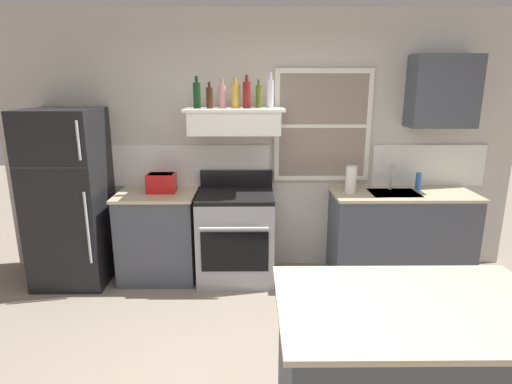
# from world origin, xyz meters

# --- Properties ---
(back_wall) EXTENTS (5.40, 0.11, 2.70)m
(back_wall) POSITION_xyz_m (0.03, 2.23, 1.35)
(back_wall) COLOR beige
(back_wall) RESTS_ON ground_plane
(refrigerator) EXTENTS (0.70, 0.72, 1.75)m
(refrigerator) POSITION_xyz_m (-1.90, 1.84, 0.87)
(refrigerator) COLOR black
(refrigerator) RESTS_ON ground_plane
(counter_left_of_stove) EXTENTS (0.79, 0.63, 0.91)m
(counter_left_of_stove) POSITION_xyz_m (-1.05, 1.90, 0.46)
(counter_left_of_stove) COLOR #474C56
(counter_left_of_stove) RESTS_ON ground_plane
(toaster) EXTENTS (0.30, 0.20, 0.19)m
(toaster) POSITION_xyz_m (-1.00, 1.93, 1.01)
(toaster) COLOR red
(toaster) RESTS_ON counter_left_of_stove
(stove_range) EXTENTS (0.76, 0.69, 1.09)m
(stove_range) POSITION_xyz_m (-0.25, 1.86, 0.46)
(stove_range) COLOR #9EA0A5
(stove_range) RESTS_ON ground_plane
(range_hood_shelf) EXTENTS (0.96, 0.52, 0.24)m
(range_hood_shelf) POSITION_xyz_m (-0.25, 1.96, 1.62)
(range_hood_shelf) COLOR white
(bottle_dark_green_wine) EXTENTS (0.07, 0.07, 0.30)m
(bottle_dark_green_wine) POSITION_xyz_m (-0.61, 1.95, 1.87)
(bottle_dark_green_wine) COLOR #143819
(bottle_dark_green_wine) RESTS_ON range_hood_shelf
(bottle_brown_stout) EXTENTS (0.06, 0.06, 0.25)m
(bottle_brown_stout) POSITION_xyz_m (-0.49, 1.91, 1.85)
(bottle_brown_stout) COLOR #381E0F
(bottle_brown_stout) RESTS_ON range_hood_shelf
(bottle_rose_pink) EXTENTS (0.07, 0.07, 0.27)m
(bottle_rose_pink) POSITION_xyz_m (-0.37, 1.96, 1.86)
(bottle_rose_pink) COLOR #C67F84
(bottle_rose_pink) RESTS_ON range_hood_shelf
(bottle_champagne_gold_foil) EXTENTS (0.08, 0.08, 0.29)m
(bottle_champagne_gold_foil) POSITION_xyz_m (-0.24, 1.95, 1.87)
(bottle_champagne_gold_foil) COLOR #B29333
(bottle_champagne_gold_foil) RESTS_ON range_hood_shelf
(bottle_red_label_wine) EXTENTS (0.07, 0.07, 0.31)m
(bottle_red_label_wine) POSITION_xyz_m (-0.13, 1.95, 1.88)
(bottle_red_label_wine) COLOR maroon
(bottle_red_label_wine) RESTS_ON range_hood_shelf
(bottle_olive_oil_square) EXTENTS (0.06, 0.06, 0.27)m
(bottle_olive_oil_square) POSITION_xyz_m (-0.02, 2.01, 1.86)
(bottle_olive_oil_square) COLOR #4C601E
(bottle_olive_oil_square) RESTS_ON range_hood_shelf
(bottle_clear_tall) EXTENTS (0.06, 0.06, 0.33)m
(bottle_clear_tall) POSITION_xyz_m (0.09, 1.95, 1.89)
(bottle_clear_tall) COLOR silver
(bottle_clear_tall) RESTS_ON range_hood_shelf
(counter_right_with_sink) EXTENTS (1.43, 0.63, 0.91)m
(counter_right_with_sink) POSITION_xyz_m (1.45, 1.90, 0.46)
(counter_right_with_sink) COLOR #474C56
(counter_right_with_sink) RESTS_ON ground_plane
(sink_faucet) EXTENTS (0.03, 0.17, 0.28)m
(sink_faucet) POSITION_xyz_m (1.35, 2.00, 1.08)
(sink_faucet) COLOR silver
(sink_faucet) RESTS_ON counter_right_with_sink
(paper_towel_roll) EXTENTS (0.11, 0.11, 0.27)m
(paper_towel_roll) POSITION_xyz_m (0.91, 1.90, 1.04)
(paper_towel_roll) COLOR white
(paper_towel_roll) RESTS_ON counter_right_with_sink
(dish_soap_bottle) EXTENTS (0.06, 0.06, 0.18)m
(dish_soap_bottle) POSITION_xyz_m (1.63, 2.00, 1.00)
(dish_soap_bottle) COLOR blue
(dish_soap_bottle) RESTS_ON counter_right_with_sink
(kitchen_island) EXTENTS (1.40, 0.90, 0.91)m
(kitchen_island) POSITION_xyz_m (0.74, -0.30, 0.46)
(kitchen_island) COLOR #474C56
(kitchen_island) RESTS_ON ground_plane
(upper_cabinet_right) EXTENTS (0.64, 0.32, 0.70)m
(upper_cabinet_right) POSITION_xyz_m (1.80, 2.04, 1.90)
(upper_cabinet_right) COLOR #474C56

